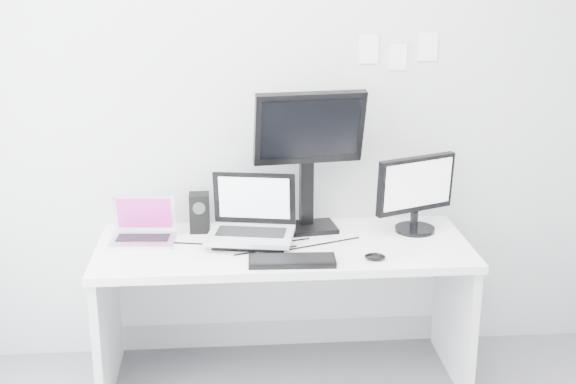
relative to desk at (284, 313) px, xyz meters
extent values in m
plane|color=silver|center=(0.00, 0.35, 0.99)|extent=(3.60, 0.00, 3.60)
cube|color=white|center=(0.00, 0.00, 0.00)|extent=(1.80, 0.70, 0.73)
cube|color=silver|center=(-0.68, 0.08, 0.48)|extent=(0.32, 0.25, 0.23)
cube|color=black|center=(-0.41, 0.22, 0.46)|extent=(0.13, 0.13, 0.20)
cube|color=#B8BBBF|center=(-0.16, 0.01, 0.53)|extent=(0.46, 0.39, 0.34)
cube|color=black|center=(0.14, 0.19, 0.73)|extent=(0.56, 0.27, 0.74)
cube|color=black|center=(0.68, 0.13, 0.57)|extent=(0.48, 0.36, 0.40)
cube|color=black|center=(0.02, -0.25, 0.38)|extent=(0.40, 0.16, 0.03)
ellipsoid|color=black|center=(0.40, -0.23, 0.38)|extent=(0.11, 0.08, 0.03)
cube|color=white|center=(0.45, 0.34, 1.26)|extent=(0.10, 0.00, 0.14)
cube|color=white|center=(0.60, 0.34, 1.22)|extent=(0.09, 0.00, 0.13)
cube|color=white|center=(0.75, 0.34, 1.26)|extent=(0.10, 0.00, 0.14)
camera|label=1|loc=(-0.25, -3.47, 1.71)|focal=48.03mm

